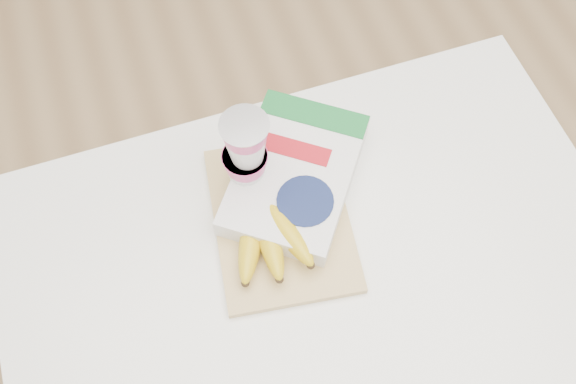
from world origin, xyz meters
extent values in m
plane|color=tan|center=(0.00, 0.00, 0.00)|extent=(4.00, 4.00, 0.00)
cube|color=white|center=(0.00, 0.00, 0.40)|extent=(1.06, 0.70, 0.79)
cube|color=tan|center=(-0.03, 0.10, 0.80)|extent=(0.27, 0.34, 0.02)
cube|color=#382816|center=(-0.06, 0.15, 0.83)|extent=(0.05, 0.05, 0.03)
ellipsoid|color=gold|center=(-0.10, 0.07, 0.83)|extent=(0.10, 0.17, 0.05)
sphere|color=#382816|center=(-0.13, 0.00, 0.83)|extent=(0.01, 0.01, 0.01)
ellipsoid|color=gold|center=(-0.07, 0.07, 0.83)|extent=(0.05, 0.18, 0.05)
sphere|color=#382816|center=(-0.08, -0.01, 0.83)|extent=(0.01, 0.01, 0.01)
ellipsoid|color=gold|center=(-0.04, 0.07, 0.84)|extent=(0.08, 0.18, 0.05)
sphere|color=#382816|center=(-0.02, -0.01, 0.84)|extent=(0.01, 0.01, 0.01)
cylinder|color=silver|center=(-0.06, 0.18, 0.99)|extent=(0.08, 0.08, 0.00)
cube|color=white|center=(0.01, 0.16, 0.82)|extent=(0.32, 0.34, 0.06)
cube|color=#19702F|center=(0.08, 0.25, 0.85)|extent=(0.19, 0.16, 0.00)
cylinder|color=#131F49|center=(0.01, 0.09, 0.85)|extent=(0.14, 0.14, 0.00)
cube|color=red|center=(0.02, 0.19, 0.85)|extent=(0.12, 0.10, 0.00)
camera|label=1|loc=(-0.18, -0.35, 1.81)|focal=40.00mm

